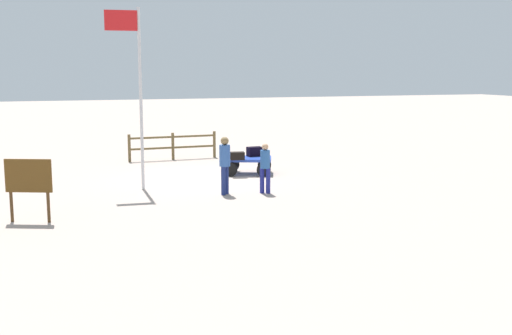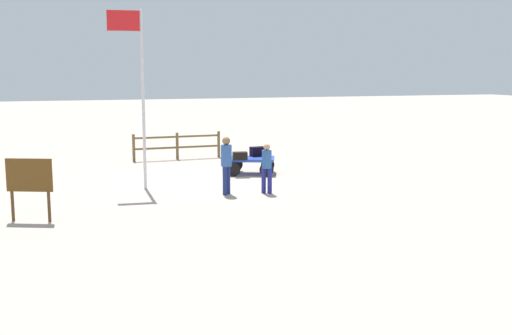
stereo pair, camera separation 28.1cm
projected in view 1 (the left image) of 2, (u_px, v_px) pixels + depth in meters
ground_plane at (202, 178)px, 22.37m from camera, size 120.00×120.00×0.00m
luggage_cart at (247, 162)px, 23.17m from camera, size 2.06×1.82×0.61m
suitcase_navy at (237, 156)px, 22.60m from camera, size 0.56×0.41×0.28m
suitcase_olive at (255, 152)px, 23.49m from camera, size 0.57×0.39×0.35m
worker_lead at (265, 165)px, 19.48m from camera, size 0.42×0.42×1.56m
worker_trailing at (225, 161)px, 19.26m from camera, size 0.48×0.48×1.79m
flagpole at (136, 81)px, 19.71m from camera, size 1.09×0.10×5.73m
signboard at (29, 180)px, 15.74m from camera, size 1.13×0.51×1.61m
wooden_fence at (173, 144)px, 26.84m from camera, size 3.84×0.27×1.15m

